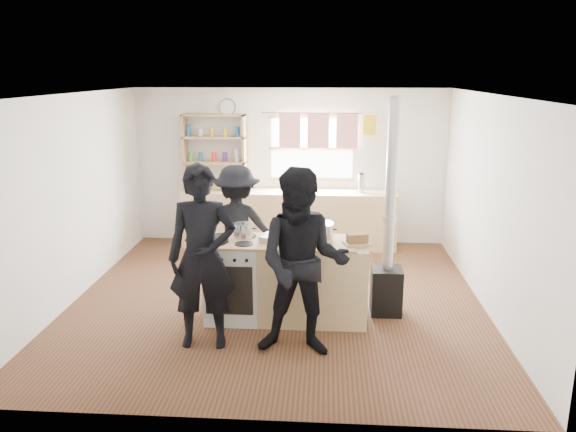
{
  "coord_description": "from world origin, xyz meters",
  "views": [
    {
      "loc": [
        0.57,
        -6.48,
        2.76
      ],
      "look_at": [
        0.14,
        -0.1,
        1.1
      ],
      "focal_mm": 35.0,
      "sensor_mm": 36.0,
      "label": 1
    }
  ],
  "objects_px": {
    "skillet_greens": "(215,239)",
    "flue_heater": "(387,261)",
    "person_near_left": "(202,257)",
    "bread_board": "(357,240)",
    "roast_tray": "(277,238)",
    "stockpot_counter": "(320,232)",
    "person_far": "(237,228)",
    "stockpot_stove": "(243,230)",
    "person_near_right": "(303,264)",
    "thermos": "(361,183)",
    "cooking_island": "(286,280)"
  },
  "relations": [
    {
      "from": "cooking_island",
      "to": "stockpot_stove",
      "type": "relative_size",
      "value": 8.65
    },
    {
      "from": "cooking_island",
      "to": "bread_board",
      "type": "height_order",
      "value": "bread_board"
    },
    {
      "from": "person_near_left",
      "to": "person_far",
      "type": "relative_size",
      "value": 1.17
    },
    {
      "from": "thermos",
      "to": "skillet_greens",
      "type": "bearing_deg",
      "value": -121.82
    },
    {
      "from": "person_near_right",
      "to": "person_far",
      "type": "xyz_separation_m",
      "value": [
        -0.91,
        1.71,
        -0.13
      ]
    },
    {
      "from": "skillet_greens",
      "to": "flue_heater",
      "type": "xyz_separation_m",
      "value": [
        1.93,
        0.31,
        -0.32
      ]
    },
    {
      "from": "stockpot_stove",
      "to": "person_far",
      "type": "distance_m",
      "value": 0.87
    },
    {
      "from": "flue_heater",
      "to": "person_near_left",
      "type": "bearing_deg",
      "value": -155.11
    },
    {
      "from": "stockpot_stove",
      "to": "person_near_right",
      "type": "distance_m",
      "value": 1.14
    },
    {
      "from": "person_near_right",
      "to": "stockpot_stove",
      "type": "bearing_deg",
      "value": 132.14
    },
    {
      "from": "flue_heater",
      "to": "person_far",
      "type": "bearing_deg",
      "value": 159.54
    },
    {
      "from": "bread_board",
      "to": "person_far",
      "type": "xyz_separation_m",
      "value": [
        -1.47,
        1.0,
        -0.17
      ]
    },
    {
      "from": "bread_board",
      "to": "roast_tray",
      "type": "bearing_deg",
      "value": 176.77
    },
    {
      "from": "thermos",
      "to": "flue_heater",
      "type": "xyz_separation_m",
      "value": [
        0.17,
        -2.53,
        -0.4
      ]
    },
    {
      "from": "roast_tray",
      "to": "stockpot_counter",
      "type": "distance_m",
      "value": 0.47
    },
    {
      "from": "cooking_island",
      "to": "skillet_greens",
      "type": "height_order",
      "value": "skillet_greens"
    },
    {
      "from": "stockpot_counter",
      "to": "person_far",
      "type": "relative_size",
      "value": 0.19
    },
    {
      "from": "thermos",
      "to": "person_near_left",
      "type": "height_order",
      "value": "person_near_left"
    },
    {
      "from": "bread_board",
      "to": "flue_heater",
      "type": "bearing_deg",
      "value": 39.82
    },
    {
      "from": "skillet_greens",
      "to": "stockpot_counter",
      "type": "distance_m",
      "value": 1.16
    },
    {
      "from": "roast_tray",
      "to": "person_near_right",
      "type": "xyz_separation_m",
      "value": [
        0.31,
        -0.76,
        -0.02
      ]
    },
    {
      "from": "stockpot_counter",
      "to": "bread_board",
      "type": "relative_size",
      "value": 0.97
    },
    {
      "from": "cooking_island",
      "to": "bread_board",
      "type": "distance_m",
      "value": 0.94
    },
    {
      "from": "skillet_greens",
      "to": "person_near_right",
      "type": "height_order",
      "value": "person_near_right"
    },
    {
      "from": "roast_tray",
      "to": "flue_heater",
      "type": "relative_size",
      "value": 0.16
    },
    {
      "from": "thermos",
      "to": "person_near_right",
      "type": "distance_m",
      "value": 3.63
    },
    {
      "from": "skillet_greens",
      "to": "person_near_left",
      "type": "height_order",
      "value": "person_near_left"
    },
    {
      "from": "thermos",
      "to": "person_far",
      "type": "bearing_deg",
      "value": -132.32
    },
    {
      "from": "skillet_greens",
      "to": "cooking_island",
      "type": "bearing_deg",
      "value": 5.48
    },
    {
      "from": "thermos",
      "to": "skillet_greens",
      "type": "height_order",
      "value": "thermos"
    },
    {
      "from": "thermos",
      "to": "roast_tray",
      "type": "relative_size",
      "value": 0.72
    },
    {
      "from": "roast_tray",
      "to": "person_near_left",
      "type": "bearing_deg",
      "value": -137.51
    },
    {
      "from": "skillet_greens",
      "to": "person_far",
      "type": "relative_size",
      "value": 0.21
    },
    {
      "from": "roast_tray",
      "to": "person_far",
      "type": "xyz_separation_m",
      "value": [
        -0.6,
        0.95,
        -0.16
      ]
    },
    {
      "from": "bread_board",
      "to": "flue_heater",
      "type": "xyz_separation_m",
      "value": [
        0.37,
        0.31,
        -0.34
      ]
    },
    {
      "from": "skillet_greens",
      "to": "stockpot_counter",
      "type": "height_order",
      "value": "stockpot_counter"
    },
    {
      "from": "thermos",
      "to": "cooking_island",
      "type": "xyz_separation_m",
      "value": [
        -0.99,
        -2.77,
        -0.58
      ]
    },
    {
      "from": "skillet_greens",
      "to": "stockpot_counter",
      "type": "relative_size",
      "value": 1.11
    },
    {
      "from": "flue_heater",
      "to": "person_near_left",
      "type": "xyz_separation_m",
      "value": [
        -1.95,
        -0.9,
        0.3
      ]
    },
    {
      "from": "person_near_right",
      "to": "flue_heater",
      "type": "bearing_deg",
      "value": 50.82
    },
    {
      "from": "roast_tray",
      "to": "stockpot_counter",
      "type": "relative_size",
      "value": 1.29
    },
    {
      "from": "roast_tray",
      "to": "stockpot_stove",
      "type": "height_order",
      "value": "stockpot_stove"
    },
    {
      "from": "thermos",
      "to": "cooking_island",
      "type": "bearing_deg",
      "value": -109.67
    },
    {
      "from": "skillet_greens",
      "to": "person_far",
      "type": "distance_m",
      "value": 1.02
    },
    {
      "from": "stockpot_stove",
      "to": "stockpot_counter",
      "type": "relative_size",
      "value": 0.73
    },
    {
      "from": "bread_board",
      "to": "person_far",
      "type": "relative_size",
      "value": 0.2
    },
    {
      "from": "skillet_greens",
      "to": "roast_tray",
      "type": "height_order",
      "value": "roast_tray"
    },
    {
      "from": "cooking_island",
      "to": "skillet_greens",
      "type": "distance_m",
      "value": 0.92
    },
    {
      "from": "roast_tray",
      "to": "person_near_right",
      "type": "height_order",
      "value": "person_near_right"
    },
    {
      "from": "stockpot_stove",
      "to": "bread_board",
      "type": "relative_size",
      "value": 0.71
    }
  ]
}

